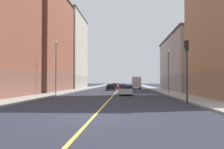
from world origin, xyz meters
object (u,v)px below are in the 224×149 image
street_lamp_left_near (168,67)px  car_white (115,86)px  building_right_distant (66,52)px  building_right_midblock (40,42)px  car_red (123,87)px  car_black (111,87)px  street_lamp_right_near (56,62)px  box_truck (136,83)px  car_silver (126,90)px  car_maroon (114,86)px  car_teal (117,85)px  traffic_light_left_near (187,62)px  building_left_mid (190,63)px

street_lamp_left_near → car_white: 38.36m
building_right_distant → building_right_midblock: bearing=-90.0°
car_red → car_black: bearing=-115.5°
car_white → car_black: size_ratio=1.10×
street_lamp_right_near → box_truck: bearing=67.4°
car_silver → car_red: bearing=91.8°
street_lamp_right_near → car_white: bearing=81.0°
car_silver → car_maroon: (-3.17, 30.50, -0.07)m
building_right_distant → street_lamp_left_near: size_ratio=3.19×
building_right_distant → car_white: building_right_distant is taller
car_silver → car_maroon: 30.66m
building_right_midblock → street_lamp_left_near: (23.13, -9.94, -5.57)m
car_white → car_silver: (3.44, -39.14, 0.02)m
car_red → car_teal: bearing=95.6°
traffic_light_left_near → car_teal: size_ratio=1.18×
car_teal → building_right_distant: bearing=-132.0°
car_teal → box_truck: (5.76, -19.09, 0.99)m
street_lamp_left_near → box_truck: street_lamp_left_near is taller
car_white → building_right_midblock: bearing=-116.3°
street_lamp_left_near → car_teal: bearing=101.6°
car_white → car_teal: bearing=87.9°
car_maroon → traffic_light_left_near: bearing=-78.9°
car_silver → car_red: size_ratio=0.90×
car_maroon → building_left_mid: bearing=-38.7°
traffic_light_left_near → street_lamp_left_near: 15.01m
car_black → box_truck: bearing=61.4°
car_silver → car_black: size_ratio=1.01×
traffic_light_left_near → car_maroon: (-8.46, 43.26, -2.97)m
street_lamp_left_near → car_teal: 46.88m
car_silver → traffic_light_left_near: bearing=-67.5°
building_right_midblock → car_white: building_right_midblock is taller
car_maroon → box_truck: bearing=-15.4°
car_teal → car_maroon: bearing=-90.1°
building_right_midblock → building_right_distant: building_right_distant is taller
building_right_distant → car_maroon: bearing=-9.6°
street_lamp_right_near → car_silver: size_ratio=1.79×
traffic_light_left_near → car_teal: 61.40m
street_lamp_right_near → box_truck: street_lamp_right_near is taller
car_teal → car_maroon: (-0.05, -17.49, -0.01)m
building_right_midblock → street_lamp_right_near: bearing=-61.4°
traffic_light_left_near → car_teal: traffic_light_left_near is taller
street_lamp_left_near → car_silver: (-6.31, -2.20, -3.41)m
car_red → car_white: bearing=99.8°
car_white → box_truck: (6.08, -10.24, 0.95)m
street_lamp_right_near → car_teal: bearing=82.3°
building_left_mid → box_truck: (-10.75, 11.69, -4.07)m
building_left_mid → car_white: bearing=127.5°
street_lamp_right_near → car_red: street_lamp_right_near is taller
car_silver → box_truck: size_ratio=0.59×
car_white → traffic_light_left_near: bearing=-80.4°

